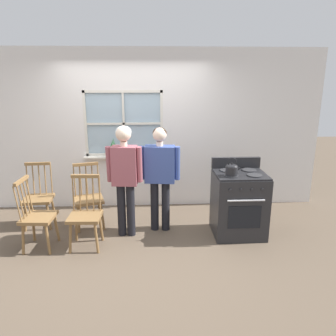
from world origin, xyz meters
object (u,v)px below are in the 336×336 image
object	(u,v)px
stove	(239,203)
chair_near_stove	(89,199)
chair_by_window	(85,216)
person_elderly_left	(125,171)
kettle	(232,169)
chair_center_cluster	(39,198)
potted_plant	(113,151)
person_teen_center	(160,170)
chair_near_wall	(37,217)

from	to	relation	value
stove	chair_near_stove	bearing A→B (deg)	170.87
chair_by_window	person_elderly_left	bearing A→B (deg)	32.14
chair_by_window	chair_near_stove	xyz separation A→B (m)	(-0.07, 0.63, 0.00)
person_elderly_left	stove	size ratio (longest dim) A/B	1.48
kettle	chair_center_cluster	bearing A→B (deg)	168.93
chair_center_cluster	potted_plant	size ratio (longest dim) A/B	2.98
chair_by_window	person_teen_center	distance (m)	1.22
stove	potted_plant	xyz separation A→B (m)	(-1.90, 1.11, 0.54)
chair_near_wall	potted_plant	world-z (taller)	potted_plant
person_teen_center	stove	bearing A→B (deg)	-2.69
chair_by_window	chair_near_wall	bearing A→B (deg)	-177.16
chair_center_cluster	potted_plant	distance (m)	1.41
stove	chair_near_wall	bearing A→B (deg)	-174.12
chair_near_stove	stove	distance (m)	2.24
chair_by_window	chair_near_wall	distance (m)	0.63
chair_center_cluster	person_teen_center	bearing A→B (deg)	-11.25
chair_center_cluster	kettle	bearing A→B (deg)	-14.95
chair_near_stove	person_teen_center	distance (m)	1.20
chair_center_cluster	kettle	distance (m)	2.93
chair_near_stove	potted_plant	bearing A→B (deg)	51.46
chair_by_window	kettle	world-z (taller)	kettle
chair_near_wall	chair_near_stove	xyz separation A→B (m)	(0.56, 0.64, 0.00)
chair_near_stove	kettle	distance (m)	2.19
stove	kettle	size ratio (longest dim) A/B	4.39
chair_center_cluster	person_teen_center	world-z (taller)	person_teen_center
chair_by_window	chair_center_cluster	world-z (taller)	same
chair_near_wall	potted_plant	distance (m)	1.75
chair_center_cluster	person_teen_center	xyz separation A→B (m)	(1.85, -0.24, 0.50)
stove	potted_plant	distance (m)	2.27
chair_near_wall	person_elderly_left	bearing A→B (deg)	-71.57
stove	kettle	distance (m)	0.59
chair_center_cluster	person_elderly_left	size ratio (longest dim) A/B	0.61
chair_center_cluster	potted_plant	world-z (taller)	potted_plant
person_teen_center	kettle	world-z (taller)	person_teen_center
person_elderly_left	stove	world-z (taller)	person_elderly_left
person_teen_center	potted_plant	distance (m)	1.21
person_elderly_left	person_teen_center	size ratio (longest dim) A/B	1.03
person_teen_center	chair_by_window	bearing A→B (deg)	-149.38
chair_near_stove	person_teen_center	world-z (taller)	person_teen_center
chair_near_wall	stove	world-z (taller)	stove
chair_near_stove	person_teen_center	xyz separation A→B (m)	(1.08, -0.17, 0.50)
person_elderly_left	chair_near_stove	bearing A→B (deg)	156.25
kettle	potted_plant	size ratio (longest dim) A/B	0.76
chair_by_window	chair_center_cluster	distance (m)	1.09
person_elderly_left	kettle	bearing A→B (deg)	-1.12
chair_near_stove	person_elderly_left	size ratio (longest dim) A/B	0.61
chair_by_window	person_elderly_left	world-z (taller)	person_elderly_left
chair_near_wall	person_elderly_left	distance (m)	1.31
person_elderly_left	kettle	world-z (taller)	person_elderly_left
kettle	potted_plant	bearing A→B (deg)	144.44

